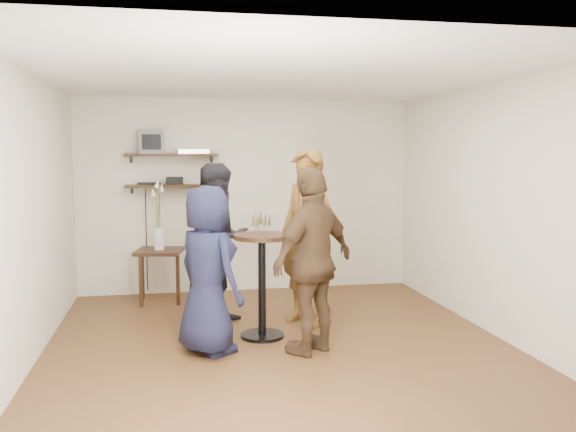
# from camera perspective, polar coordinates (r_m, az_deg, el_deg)

# --- Properties ---
(room) EXTENTS (4.58, 5.08, 2.68)m
(room) POSITION_cam_1_polar(r_m,az_deg,el_deg) (5.83, -0.82, 0.20)
(room) COLOR #472D16
(room) RESTS_ON ground
(shelf_upper) EXTENTS (1.20, 0.25, 0.04)m
(shelf_upper) POSITION_cam_1_polar(r_m,az_deg,el_deg) (8.09, -10.83, 5.62)
(shelf_upper) COLOR black
(shelf_upper) RESTS_ON room
(shelf_lower) EXTENTS (1.20, 0.25, 0.04)m
(shelf_lower) POSITION_cam_1_polar(r_m,az_deg,el_deg) (8.10, -10.78, 2.79)
(shelf_lower) COLOR black
(shelf_lower) RESTS_ON room
(crt_monitor) EXTENTS (0.32, 0.30, 0.30)m
(crt_monitor) POSITION_cam_1_polar(r_m,az_deg,el_deg) (8.09, -12.64, 6.77)
(crt_monitor) COLOR #59595B
(crt_monitor) RESTS_ON shelf_upper
(dvd_deck) EXTENTS (0.40, 0.24, 0.06)m
(dvd_deck) POSITION_cam_1_polar(r_m,az_deg,el_deg) (8.09, -8.84, 5.99)
(dvd_deck) COLOR silver
(dvd_deck) RESTS_ON shelf_upper
(radio) EXTENTS (0.22, 0.10, 0.10)m
(radio) POSITION_cam_1_polar(r_m,az_deg,el_deg) (8.10, -10.57, 3.27)
(radio) COLOR black
(radio) RESTS_ON shelf_lower
(power_strip) EXTENTS (0.30, 0.05, 0.03)m
(power_strip) POSITION_cam_1_polar(r_m,az_deg,el_deg) (8.15, -12.88, 2.99)
(power_strip) COLOR black
(power_strip) RESTS_ON shelf_lower
(side_table) EXTENTS (0.65, 0.65, 0.67)m
(side_table) POSITION_cam_1_polar(r_m,az_deg,el_deg) (7.86, -11.94, -3.88)
(side_table) COLOR black
(side_table) RESTS_ON room
(vase_lilies) EXTENTS (0.19, 0.19, 0.90)m
(vase_lilies) POSITION_cam_1_polar(r_m,az_deg,el_deg) (7.80, -12.01, -1.04)
(vase_lilies) COLOR silver
(vase_lilies) RESTS_ON side_table
(drinks_table) EXTENTS (0.58, 0.58, 1.06)m
(drinks_table) POSITION_cam_1_polar(r_m,az_deg,el_deg) (6.21, -2.45, -5.20)
(drinks_table) COLOR black
(drinks_table) RESTS_ON room
(wine_glass_fl) EXTENTS (0.06, 0.06, 0.19)m
(wine_glass_fl) POSITION_cam_1_polar(r_m,az_deg,el_deg) (6.09, -3.09, -0.57)
(wine_glass_fl) COLOR silver
(wine_glass_fl) RESTS_ON drinks_table
(wine_glass_fr) EXTENTS (0.06, 0.06, 0.19)m
(wine_glass_fr) POSITION_cam_1_polar(r_m,az_deg,el_deg) (6.11, -1.95, -0.56)
(wine_glass_fr) COLOR silver
(wine_glass_fr) RESTS_ON drinks_table
(wine_glass_bl) EXTENTS (0.07, 0.07, 0.22)m
(wine_glass_bl) POSITION_cam_1_polar(r_m,az_deg,el_deg) (6.20, -2.79, -0.29)
(wine_glass_bl) COLOR silver
(wine_glass_bl) RESTS_ON drinks_table
(wine_glass_br) EXTENTS (0.07, 0.07, 0.22)m
(wine_glass_br) POSITION_cam_1_polar(r_m,az_deg,el_deg) (6.14, -2.33, -0.34)
(wine_glass_br) COLOR silver
(wine_glass_br) RESTS_ON drinks_table
(person_plaid) EXTENTS (0.79, 0.84, 1.93)m
(person_plaid) POSITION_cam_1_polar(r_m,az_deg,el_deg) (6.66, 1.75, -1.98)
(person_plaid) COLOR #AD2413
(person_plaid) RESTS_ON room
(person_dark) EXTENTS (1.09, 1.03, 1.77)m
(person_dark) POSITION_cam_1_polar(r_m,az_deg,el_deg) (6.70, -6.38, -2.65)
(person_dark) COLOR black
(person_dark) RESTS_ON room
(person_navy) EXTENTS (0.85, 0.92, 1.59)m
(person_navy) POSITION_cam_1_polar(r_m,az_deg,el_deg) (5.76, -7.53, -5.03)
(person_navy) COLOR #161832
(person_navy) RESTS_ON room
(person_brown) EXTENTS (1.08, 0.95, 1.75)m
(person_brown) POSITION_cam_1_polar(r_m,az_deg,el_deg) (5.71, 2.39, -4.25)
(person_brown) COLOR #46301E
(person_brown) RESTS_ON room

